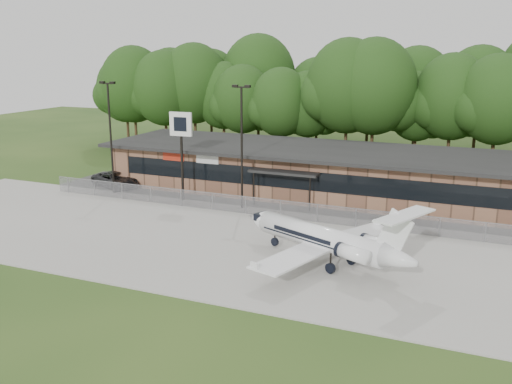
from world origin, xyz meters
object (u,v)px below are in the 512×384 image
at_px(terminal, 325,171).
at_px(business_jet, 326,240).
at_px(pole_sign, 181,134).
at_px(suv, 116,180).

xyz_separation_m(terminal, business_jet, (5.08, -17.12, -0.57)).
distance_m(business_jet, pole_sign, 19.29).
distance_m(terminal, pole_sign, 13.52).
relative_size(terminal, business_jet, 3.14).
xyz_separation_m(business_jet, pole_sign, (-15.92, 9.98, 4.35)).
xyz_separation_m(business_jet, suv, (-24.39, 11.71, -0.85)).
height_order(terminal, suv, terminal).
xyz_separation_m(suv, pole_sign, (8.47, -1.74, 5.21)).
bearing_deg(business_jet, terminal, 129.82).
height_order(business_jet, suv, business_jet).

